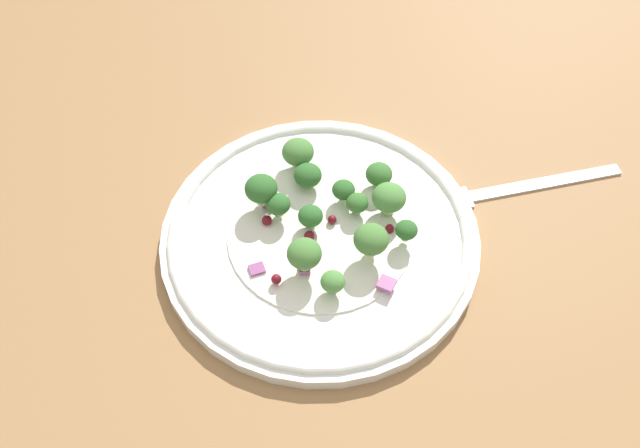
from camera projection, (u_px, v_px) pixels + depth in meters
The scene contains 26 objects.
ground_plane at pixel (305, 285), 61.95cm from camera, with size 180.00×180.00×2.00cm, color olive.
plate at pixel (320, 237), 62.75cm from camera, with size 27.84×27.84×1.70cm.
dressing_pool at pixel (320, 234), 62.40cm from camera, with size 16.15×16.15×0.20cm, color white.
broccoli_floret_0 at pixel (389, 198), 62.17cm from camera, with size 2.98×2.98×3.02cm.
broccoli_floret_1 at pixel (310, 216), 61.59cm from camera, with size 2.17×2.17×2.19cm.
broccoli_floret_2 at pixel (310, 254), 58.13cm from camera, with size 2.87×2.87×2.91cm.
broccoli_floret_3 at pixel (308, 176), 64.47cm from camera, with size 2.52×2.52×2.56cm.
broccoli_floret_4 at pixel (333, 282), 57.71cm from camera, with size 2.01×2.01×2.03cm.
broccoli_floret_5 at pixel (379, 175), 64.35cm from camera, with size 2.43×2.43×2.46cm.
broccoli_floret_6 at pixel (406, 230), 60.42cm from camera, with size 1.93×1.93×1.95cm.
broccoli_floret_7 at pixel (298, 153), 65.64cm from camera, with size 2.95×2.95×2.99cm.
broccoli_floret_8 at pixel (357, 203), 62.67cm from camera, with size 1.98×1.98×2.01cm.
broccoli_floret_9 at pixel (278, 205), 62.06cm from camera, with size 2.15×2.15×2.17cm.
broccoli_floret_10 at pixel (264, 188), 62.38cm from camera, with size 2.88×2.88×2.92cm.
broccoli_floret_11 at pixel (371, 240), 59.07cm from camera, with size 2.96×2.96×3.00cm.
broccoli_floret_12 at pixel (344, 190), 63.33cm from camera, with size 2.04×2.04×2.06cm.
cranberry_0 at pixel (309, 236), 61.47cm from camera, with size 0.94×0.94×0.94cm, color maroon.
cranberry_1 at pixel (276, 279), 58.76cm from camera, with size 0.86×0.86×0.86cm, color maroon.
cranberry_2 at pixel (332, 219), 62.75cm from camera, with size 0.78×0.78×0.78cm, color maroon.
cranberry_3 at pixel (267, 220), 62.63cm from camera, with size 0.90×0.90×0.90cm, color maroon.
cranberry_4 at pixel (392, 232), 62.08cm from camera, with size 0.82×0.82×0.82cm, color maroon.
onion_bit_0 at pixel (270, 205), 63.91cm from camera, with size 1.01×1.03×0.30cm, color #843D75.
onion_bit_1 at pixel (386, 284), 58.60cm from camera, with size 1.28×1.35×0.46cm, color #934C84.
onion_bit_2 at pixel (257, 269), 59.96cm from camera, with size 1.06×1.28×0.40cm, color #934C84.
onion_bit_3 at pixel (307, 262), 60.13cm from camera, with size 0.93×1.14×0.44cm, color #A35B93.
fork at pixel (516, 188), 66.88cm from camera, with size 18.37×6.88×0.50cm.
Camera 1 is at (-14.95, -29.33, 51.75)cm, focal length 40.31 mm.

